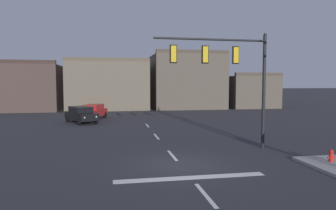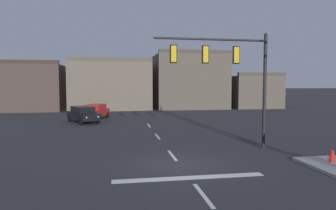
{
  "view_description": "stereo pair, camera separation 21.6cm",
  "coord_description": "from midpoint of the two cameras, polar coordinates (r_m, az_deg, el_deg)",
  "views": [
    {
      "loc": [
        -3.2,
        -14.13,
        3.93
      ],
      "look_at": [
        -0.2,
        2.21,
        2.74
      ],
      "focal_mm": 32.83,
      "sensor_mm": 36.0,
      "label": 1
    },
    {
      "loc": [
        -2.98,
        -14.17,
        3.93
      ],
      "look_at": [
        -0.2,
        2.21,
        2.74
      ],
      "focal_mm": 32.83,
      "sensor_mm": 36.0,
      "label": 2
    }
  ],
  "objects": [
    {
      "name": "fire_hydrant",
      "position": [
        16.85,
        27.69,
        -8.71
      ],
      "size": [
        0.4,
        0.3,
        0.75
      ],
      "color": "red",
      "rests_on": "ground"
    },
    {
      "name": "lane_centreline",
      "position": [
        16.9,
        0.43,
        -9.33
      ],
      "size": [
        0.16,
        26.4,
        0.01
      ],
      "color": "silver",
      "rests_on": "ground"
    },
    {
      "name": "car_lot_nearside",
      "position": [
        31.54,
        -16.01,
        -1.65
      ],
      "size": [
        3.63,
        4.73,
        1.61
      ],
      "color": "black",
      "rests_on": "ground"
    },
    {
      "name": "car_lot_middle",
      "position": [
        34.33,
        -13.92,
        -1.16
      ],
      "size": [
        3.06,
        4.74,
        1.61
      ],
      "color": "#A81E1E",
      "rests_on": "ground"
    },
    {
      "name": "building_row",
      "position": [
        49.31,
        -5.3,
        3.6
      ],
      "size": [
        42.5,
        13.64,
        8.7
      ],
      "color": "#473833",
      "rests_on": "ground"
    },
    {
      "name": "ground_plane",
      "position": [
        15.0,
        1.89,
        -11.08
      ],
      "size": [
        400.0,
        400.0,
        0.0
      ],
      "primitive_type": "plane",
      "color": "#2B2B30"
    },
    {
      "name": "signal_mast_near_side",
      "position": [
        18.26,
        11.16,
        6.78
      ],
      "size": [
        6.74,
        0.41,
        6.86
      ],
      "color": "black",
      "rests_on": "ground"
    },
    {
      "name": "stop_bar_paint",
      "position": [
        13.13,
        3.8,
        -13.3
      ],
      "size": [
        6.4,
        0.5,
        0.01
      ],
      "primitive_type": "cube",
      "color": "silver",
      "rests_on": "ground"
    }
  ]
}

